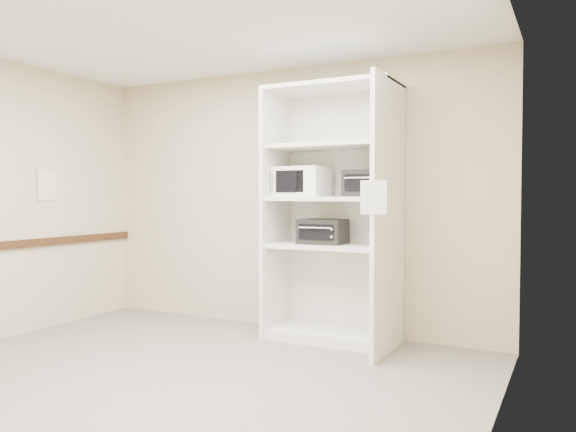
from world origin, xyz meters
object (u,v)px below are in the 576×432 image
at_px(microwave, 302,182).
at_px(toaster_oven_lower, 323,231).
at_px(toaster_oven_upper, 369,183).
at_px(shelving_unit, 337,222).

xyz_separation_m(microwave, toaster_oven_lower, (0.22, -0.00, -0.48)).
bearing_deg(toaster_oven_upper, microwave, -176.07).
xyz_separation_m(shelving_unit, toaster_oven_upper, (0.31, 0.03, 0.36)).
height_order(microwave, toaster_oven_lower, microwave).
bearing_deg(toaster_oven_lower, shelving_unit, 2.64).
distance_m(shelving_unit, toaster_oven_upper, 0.48).
distance_m(toaster_oven_upper, toaster_oven_lower, 0.64).
xyz_separation_m(shelving_unit, microwave, (-0.37, -0.00, 0.38)).
bearing_deg(microwave, shelving_unit, 3.13).
bearing_deg(toaster_oven_lower, toaster_oven_upper, 4.50).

